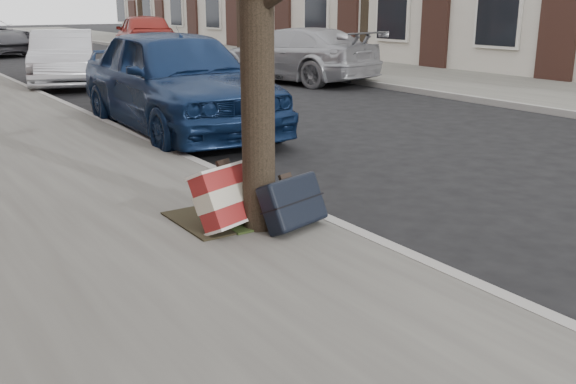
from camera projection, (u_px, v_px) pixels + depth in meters
ground at (485, 226)px, 5.78m from camera, size 120.00×120.00×0.00m
far_sidewalk at (284, 60)px, 21.87m from camera, size 4.00×70.00×0.12m
dirt_patch at (225, 217)px, 5.62m from camera, size 0.85×0.85×0.02m
suitcase_red at (233, 195)px, 5.37m from camera, size 0.78×0.58×0.53m
suitcase_navy at (293, 202)px, 5.31m from camera, size 0.65×0.48×0.46m
car_near_front at (177, 80)px, 9.83m from camera, size 2.10×4.80×1.61m
car_near_mid at (63, 58)px, 15.45m from camera, size 2.52×4.21×1.31m
car_far_front at (294, 55)px, 16.28m from camera, size 2.90×4.97×1.35m
car_far_back at (144, 35)px, 23.89m from camera, size 2.99×5.03×1.60m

